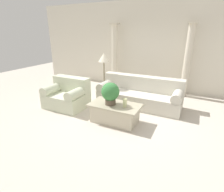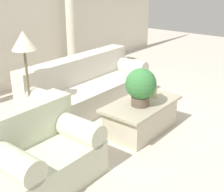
{
  "view_description": "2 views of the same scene",
  "coord_description": "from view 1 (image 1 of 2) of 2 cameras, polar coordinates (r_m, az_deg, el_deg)",
  "views": [
    {
      "loc": [
        1.62,
        -3.92,
        2.13
      ],
      "look_at": [
        -0.24,
        -0.17,
        0.57
      ],
      "focal_mm": 28.0,
      "sensor_mm": 36.0,
      "label": 1
    },
    {
      "loc": [
        -3.58,
        -2.66,
        2.21
      ],
      "look_at": [
        -0.2,
        0.03,
        0.5
      ],
      "focal_mm": 50.0,
      "sensor_mm": 36.0,
      "label": 2
    }
  ],
  "objects": [
    {
      "name": "floor_lamp",
      "position": [
        5.56,
        -2.67,
        11.49
      ],
      "size": [
        0.34,
        0.34,
        1.49
      ],
      "color": "brown",
      "rests_on": "ground_plane"
    },
    {
      "name": "column_left",
      "position": [
        7.01,
        0.84,
        13.09
      ],
      "size": [
        0.31,
        0.31,
        2.42
      ],
      "color": "beige",
      "rests_on": "ground_plane"
    },
    {
      "name": "loveseat",
      "position": [
        5.34,
        -14.34,
        0.37
      ],
      "size": [
        1.16,
        0.89,
        0.85
      ],
      "color": "beige",
      "rests_on": "ground_plane"
    },
    {
      "name": "wall_back",
      "position": [
        6.86,
        13.07,
        15.47
      ],
      "size": [
        10.0,
        0.06,
        3.2
      ],
      "color": "silver",
      "rests_on": "ground_plane"
    },
    {
      "name": "pillar_candle",
      "position": [
        4.07,
        4.22,
        -2.26
      ],
      "size": [
        0.09,
        0.09,
        0.21
      ],
      "color": "beige",
      "rests_on": "coffee_table"
    },
    {
      "name": "sofa_long",
      "position": [
        5.34,
        9.01,
        0.59
      ],
      "size": [
        2.46,
        0.89,
        0.85
      ],
      "color": "beige",
      "rests_on": "ground_plane"
    },
    {
      "name": "coffee_table",
      "position": [
        4.33,
        0.91,
        -5.52
      ],
      "size": [
        1.24,
        0.68,
        0.46
      ],
      "color": "beige",
      "rests_on": "ground_plane"
    },
    {
      "name": "potted_plant",
      "position": [
        4.13,
        -0.54,
        1.08
      ],
      "size": [
        0.44,
        0.44,
        0.54
      ],
      "color": "brown",
      "rests_on": "coffee_table"
    },
    {
      "name": "column_right",
      "position": [
        6.35,
        23.42,
        10.7
      ],
      "size": [
        0.31,
        0.31,
        2.42
      ],
      "color": "beige",
      "rests_on": "ground_plane"
    },
    {
      "name": "ground_plane",
      "position": [
        4.74,
        3.51,
        -6.29
      ],
      "size": [
        16.0,
        16.0,
        0.0
      ],
      "primitive_type": "plane",
      "color": "beige"
    }
  ]
}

